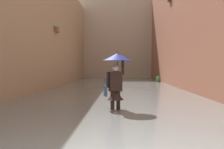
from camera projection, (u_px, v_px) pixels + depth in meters
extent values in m
plane|color=gray|center=(116.00, 91.00, 15.60)|extent=(65.00, 65.00, 0.00)
cube|color=slate|center=(116.00, 89.00, 15.60)|extent=(8.51, 32.00, 0.22)
cube|color=tan|center=(40.00, 26.00, 15.63)|extent=(1.80, 30.00, 8.15)
cube|color=#9E563D|center=(57.00, 31.00, 15.91)|extent=(0.20, 0.70, 0.18)
ellipsoid|color=#387F3D|center=(57.00, 28.00, 15.91)|extent=(0.28, 0.76, 0.24)
cube|color=tan|center=(118.00, 40.00, 29.35)|extent=(11.31, 1.80, 9.25)
cube|color=#4C4233|center=(112.00, 115.00, 7.53)|extent=(0.17, 0.26, 0.10)
cylinder|color=black|center=(112.00, 102.00, 7.52)|extent=(0.15, 0.15, 0.68)
cube|color=#4C4233|center=(118.00, 115.00, 7.57)|extent=(0.17, 0.26, 0.10)
cylinder|color=black|center=(118.00, 102.00, 7.56)|extent=(0.15, 0.15, 0.68)
cube|color=black|center=(115.00, 81.00, 7.52)|extent=(0.42, 0.31, 0.58)
cone|color=black|center=(115.00, 95.00, 7.53)|extent=(0.61, 0.61, 0.28)
sphere|color=#DBB293|center=(115.00, 68.00, 7.51)|extent=(0.21, 0.21, 0.21)
cylinder|color=black|center=(123.00, 68.00, 7.56)|extent=(0.10, 0.10, 0.44)
cylinder|color=black|center=(108.00, 80.00, 7.47)|extent=(0.10, 0.10, 0.48)
cylinder|color=black|center=(117.00, 64.00, 7.52)|extent=(0.02, 0.02, 0.45)
cone|color=navy|center=(117.00, 57.00, 7.51)|extent=(0.87, 0.87, 0.22)
cylinder|color=black|center=(117.00, 52.00, 7.51)|extent=(0.01, 0.01, 0.08)
cube|color=#334766|center=(105.00, 91.00, 7.44)|extent=(0.13, 0.29, 0.32)
torus|color=#334766|center=(105.00, 81.00, 7.43)|extent=(0.09, 0.30, 0.30)
cylinder|color=brown|center=(158.00, 83.00, 21.43)|extent=(0.29, 0.29, 0.25)
torus|color=brown|center=(158.00, 82.00, 21.43)|extent=(0.33, 0.33, 0.04)
ellipsoid|color=#387F3D|center=(158.00, 79.00, 21.42)|extent=(0.35, 0.35, 0.46)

